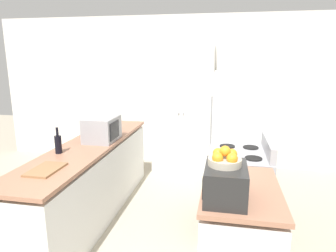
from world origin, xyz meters
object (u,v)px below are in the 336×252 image
(pantry_cabinet, at_px, (184,110))
(fruit_bowl, at_px, (225,159))
(stove, at_px, (237,191))
(toaster_oven, at_px, (225,183))
(refrigerator, at_px, (239,138))
(microwave, at_px, (102,129))
(wine_bottle, at_px, (58,144))

(pantry_cabinet, relative_size, fruit_bowl, 8.75)
(stove, bearing_deg, fruit_bowl, -98.16)
(toaster_oven, bearing_deg, refrigerator, 84.76)
(pantry_cabinet, distance_m, fruit_bowl, 2.97)
(toaster_oven, bearing_deg, microwave, 139.12)
(microwave, distance_m, toaster_oven, 1.95)
(toaster_oven, bearing_deg, fruit_bowl, 121.10)
(refrigerator, height_order, toaster_oven, refrigerator)
(stove, bearing_deg, microwave, 174.40)
(stove, xyz_separation_m, refrigerator, (0.03, 0.78, 0.40))
(stove, bearing_deg, refrigerator, 87.96)
(microwave, height_order, wine_bottle, microwave)
(wine_bottle, bearing_deg, pantry_cabinet, 64.85)
(refrigerator, bearing_deg, fruit_bowl, -95.63)
(stove, bearing_deg, wine_bottle, -168.18)
(refrigerator, bearing_deg, pantry_cabinet, 131.62)
(toaster_oven, relative_size, fruit_bowl, 1.77)
(stove, height_order, refrigerator, refrigerator)
(refrigerator, bearing_deg, microwave, -159.31)
(toaster_oven, height_order, fruit_bowl, fruit_bowl)
(refrigerator, xyz_separation_m, toaster_oven, (-0.17, -1.90, 0.17))
(pantry_cabinet, bearing_deg, stove, -64.25)
(fruit_bowl, bearing_deg, microwave, 139.32)
(stove, height_order, fruit_bowl, fruit_bowl)
(stove, distance_m, wine_bottle, 2.00)
(microwave, relative_size, wine_bottle, 1.61)
(pantry_cabinet, height_order, fruit_bowl, pantry_cabinet)
(stove, relative_size, microwave, 2.37)
(stove, height_order, microwave, microwave)
(stove, xyz_separation_m, fruit_bowl, (-0.16, -1.10, 0.74))
(microwave, bearing_deg, wine_bottle, -114.92)
(microwave, height_order, fruit_bowl, fruit_bowl)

